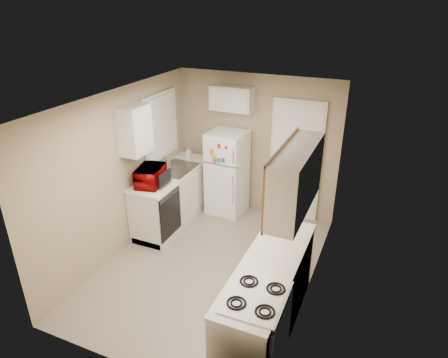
% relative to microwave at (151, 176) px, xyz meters
% --- Properties ---
extents(floor, '(3.80, 3.80, 0.00)m').
position_rel_microwave_xyz_m(floor, '(1.15, -0.37, -1.05)').
color(floor, '#AA9F8B').
rests_on(floor, ground).
extents(ceiling, '(3.80, 3.80, 0.00)m').
position_rel_microwave_xyz_m(ceiling, '(1.15, -0.37, 1.35)').
color(ceiling, white).
rests_on(ceiling, floor).
extents(wall_left, '(3.80, 3.80, 0.00)m').
position_rel_microwave_xyz_m(wall_left, '(-0.25, -0.37, 0.15)').
color(wall_left, tan).
rests_on(wall_left, floor).
extents(wall_right, '(3.80, 3.80, 0.00)m').
position_rel_microwave_xyz_m(wall_right, '(2.55, -0.37, 0.15)').
color(wall_right, tan).
rests_on(wall_right, floor).
extents(wall_back, '(2.80, 2.80, 0.00)m').
position_rel_microwave_xyz_m(wall_back, '(1.15, 1.53, 0.15)').
color(wall_back, tan).
rests_on(wall_back, floor).
extents(wall_front, '(2.80, 2.80, 0.00)m').
position_rel_microwave_xyz_m(wall_front, '(1.15, -2.27, 0.15)').
color(wall_front, tan).
rests_on(wall_front, floor).
extents(left_counter, '(0.60, 1.80, 0.90)m').
position_rel_microwave_xyz_m(left_counter, '(0.05, 0.53, -0.60)').
color(left_counter, silver).
rests_on(left_counter, floor).
extents(dishwasher, '(0.03, 0.58, 0.72)m').
position_rel_microwave_xyz_m(dishwasher, '(0.34, -0.07, -0.56)').
color(dishwasher, black).
rests_on(dishwasher, floor).
extents(sink, '(0.54, 0.74, 0.16)m').
position_rel_microwave_xyz_m(sink, '(0.05, 0.68, -0.19)').
color(sink, gray).
rests_on(sink, left_counter).
extents(microwave, '(0.57, 0.40, 0.35)m').
position_rel_microwave_xyz_m(microwave, '(0.00, 0.00, 0.00)').
color(microwave, '#780001').
rests_on(microwave, left_counter).
extents(soap_bottle, '(0.10, 0.10, 0.20)m').
position_rel_microwave_xyz_m(soap_bottle, '(0.00, 1.21, -0.05)').
color(soap_bottle, silver).
rests_on(soap_bottle, left_counter).
extents(window_blinds, '(0.10, 0.98, 1.08)m').
position_rel_microwave_xyz_m(window_blinds, '(-0.21, 0.68, 0.55)').
color(window_blinds, silver).
rests_on(window_blinds, wall_left).
extents(upper_cabinet_left, '(0.30, 0.45, 0.70)m').
position_rel_microwave_xyz_m(upper_cabinet_left, '(-0.10, -0.15, 0.75)').
color(upper_cabinet_left, silver).
rests_on(upper_cabinet_left, wall_left).
extents(refrigerator, '(0.64, 0.62, 1.48)m').
position_rel_microwave_xyz_m(refrigerator, '(0.75, 1.19, -0.31)').
color(refrigerator, white).
rests_on(refrigerator, floor).
extents(cabinet_over_fridge, '(0.70, 0.30, 0.40)m').
position_rel_microwave_xyz_m(cabinet_over_fridge, '(0.75, 1.38, 0.95)').
color(cabinet_over_fridge, silver).
rests_on(cabinet_over_fridge, wall_back).
extents(interior_door, '(0.86, 0.06, 2.08)m').
position_rel_microwave_xyz_m(interior_door, '(1.85, 1.49, -0.03)').
color(interior_door, white).
rests_on(interior_door, floor).
extents(right_counter, '(0.60, 2.00, 0.90)m').
position_rel_microwave_xyz_m(right_counter, '(2.25, -1.17, -0.60)').
color(right_counter, silver).
rests_on(right_counter, floor).
extents(stove, '(0.57, 0.70, 0.84)m').
position_rel_microwave_xyz_m(stove, '(2.30, -1.72, -0.63)').
color(stove, white).
rests_on(stove, floor).
extents(upper_cabinet_right, '(0.30, 1.20, 0.70)m').
position_rel_microwave_xyz_m(upper_cabinet_right, '(2.40, -0.87, 0.75)').
color(upper_cabinet_right, silver).
rests_on(upper_cabinet_right, wall_right).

